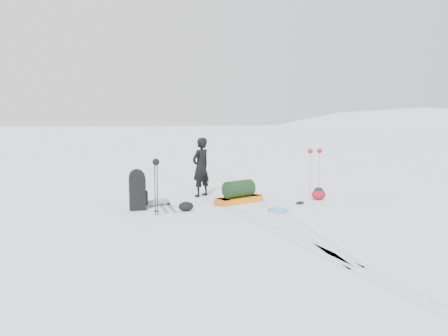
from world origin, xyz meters
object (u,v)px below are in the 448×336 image
at_px(pulk_sled, 239,194).
at_px(expedition_rucksack, 140,191).
at_px(ski_poles_black, 156,169).
at_px(skier, 201,167).

relative_size(pulk_sled, expedition_rucksack, 1.53).
height_order(pulk_sled, expedition_rucksack, expedition_rucksack).
distance_m(expedition_rucksack, ski_poles_black, 1.00).
bearing_deg(pulk_sled, skier, 101.16).
distance_m(skier, pulk_sled, 1.49).
height_order(skier, expedition_rucksack, skier).
relative_size(pulk_sled, ski_poles_black, 1.22).
distance_m(pulk_sled, ski_poles_black, 2.55).
height_order(pulk_sled, ski_poles_black, ski_poles_black).
xyz_separation_m(pulk_sled, expedition_rucksack, (-2.54, -0.02, 0.23)).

